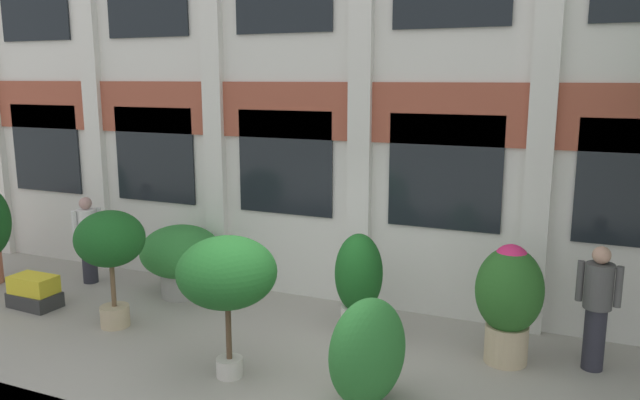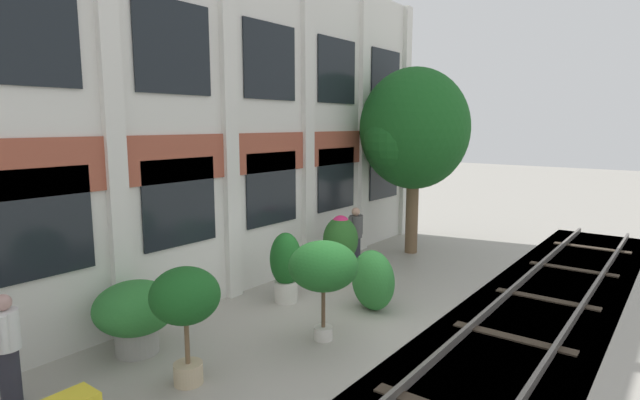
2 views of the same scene
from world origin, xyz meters
TOP-DOWN VIEW (x-y plane):
  - ground_plane at (0.00, 0.00)m, footprint 80.00×80.00m
  - apartment_facade at (-0.00, 3.04)m, footprint 16.10×0.64m
  - rail_tracks at (-0.00, -2.80)m, footprint 23.74×2.80m
  - broadleaf_tree at (5.76, 1.37)m, footprint 3.27×3.11m
  - potted_plant_ribbed_drum at (2.45, 1.61)m, footprint 0.85×0.85m
  - potted_plant_stone_basin at (-2.88, 2.01)m, footprint 1.33×1.33m
  - potted_plant_terracotta_small at (-0.62, -0.15)m, footprint 1.21×1.21m
  - potted_plant_tall_urn at (-3.01, 0.52)m, footprint 1.00×1.00m
  - potted_plant_fluted_column at (0.42, 1.61)m, footprint 0.67×0.67m
  - resident_by_doorway at (-4.81, 1.94)m, footprint 0.34×0.50m
  - resident_watching_tracks at (3.48, 1.84)m, footprint 0.53×0.34m
  - topiary_hedge at (1.15, -0.09)m, footprint 1.01×1.24m

SIDE VIEW (x-z plane):
  - rail_tracks at x=0.00m, z-range -0.35..0.08m
  - ground_plane at x=0.00m, z-range 0.00..0.00m
  - topiary_hedge at x=1.15m, z-range 0.00..1.23m
  - potted_plant_stone_basin at x=-2.88m, z-range 0.11..1.32m
  - potted_plant_fluted_column at x=0.42m, z-range 0.06..1.56m
  - resident_by_doorway at x=-4.81m, z-range 0.05..1.61m
  - resident_watching_tracks at x=3.48m, z-range 0.06..1.66m
  - potted_plant_ribbed_drum at x=2.45m, z-range 0.12..1.69m
  - potted_plant_tall_urn at x=-3.01m, z-range 0.39..2.13m
  - potted_plant_terracotta_small at x=-0.62m, z-range 0.43..2.19m
  - broadleaf_tree at x=5.76m, z-range 0.85..6.19m
  - apartment_facade at x=0.00m, z-range -0.01..7.49m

